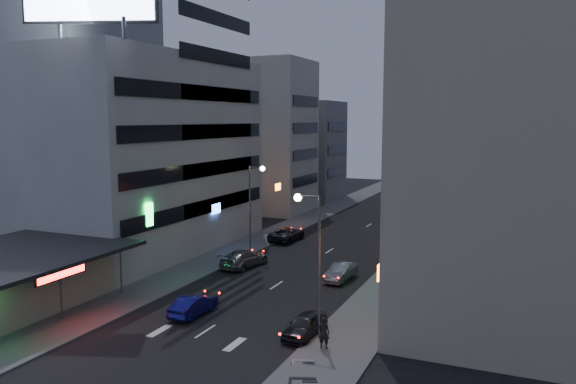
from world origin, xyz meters
The scene contains 26 objects.
ground centered at (0.00, 0.00, 0.00)m, with size 180.00×180.00×0.00m, color black.
sidewalk_left centered at (-8.00, 30.00, 0.06)m, with size 4.00×120.00×0.12m, color #4C4C4F.
sidewalk_right centered at (8.00, 30.00, 0.06)m, with size 4.00×120.00×0.12m, color #4C4C4F.
food_court centered at (-13.90, 2.00, 1.98)m, with size 11.00×13.00×3.88m.
white_building centered at (-17.00, 20.00, 9.00)m, with size 14.00×24.00×18.00m, color #BBBBB6.
grey_tower centered at (-26.00, 23.00, 17.00)m, with size 10.00×14.00×34.00m, color gray.
shophouse_near centered at (15.00, 10.50, 10.00)m, with size 10.00×11.00×20.00m, color tan.
shophouse_mid centered at (15.50, 22.00, 8.00)m, with size 11.00×12.00×16.00m, color gray.
shophouse_far centered at (15.00, 35.00, 11.00)m, with size 10.00×14.00×22.00m, color tan.
far_left_a centered at (-15.50, 45.00, 10.00)m, with size 11.00×10.00×20.00m, color #BBBBB6.
far_left_b centered at (-16.00, 58.00, 7.50)m, with size 12.00×10.00×15.00m, color gray.
far_right_a centered at (15.50, 50.00, 9.00)m, with size 11.00×12.00×18.00m, color gray.
far_right_b centered at (16.00, 64.00, 12.00)m, with size 12.00×12.00×24.00m, color tan.
street_lamp_right_near centered at (5.90, 6.00, 5.36)m, with size 1.60×0.44×8.02m.
street_lamp_left centered at (-5.90, 22.00, 5.36)m, with size 1.60×0.44×8.02m.
street_lamp_right_far centered at (5.90, 40.00, 5.36)m, with size 1.60×0.44×8.02m.
parked_car_right_near centered at (5.60, 5.66, 0.65)m, with size 1.53×3.79×1.29m, color #242327.
parked_car_right_mid centered at (3.99, 17.17, 0.65)m, with size 1.38×3.96×1.30m, color gray.
parked_car_left centered at (-5.47, 28.51, 0.70)m, with size 2.32×5.03×1.40m, color #28282D.
parked_car_right_far centered at (5.52, 32.60, 0.69)m, with size 1.95×4.78×1.39m, color #A3A4AB.
road_car_blue centered at (-2.14, 6.10, 0.64)m, with size 1.35×3.88×1.28m, color navy.
road_car_silver centered at (-4.68, 17.72, 0.74)m, with size 2.06×5.07×1.47m, color gray.
person centered at (7.26, 4.20, 0.99)m, with size 0.63×0.42×1.74m, color black.
scooter_blue centered at (7.22, -0.89, 0.63)m, with size 1.66×0.55×1.01m, color navy, non-canonical shape.
scooter_black_b centered at (8.14, 0.80, 0.71)m, with size 1.95×0.65×1.19m, color black, non-canonical shape.
scooter_silver_b centered at (7.34, 2.60, 0.63)m, with size 1.68×0.56×1.03m, color #A2A6A9, non-canonical shape.
Camera 1 is at (16.90, -22.91, 12.29)m, focal length 35.00 mm.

